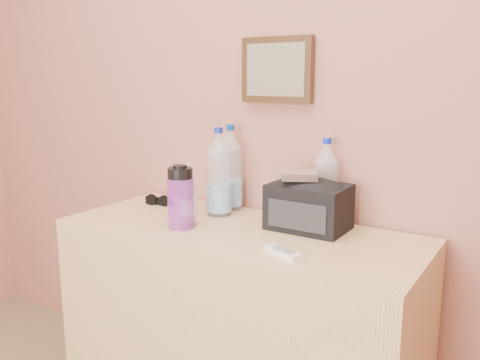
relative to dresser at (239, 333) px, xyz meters
The scene contains 11 objects.
picture_frame 1.02m from the dresser, 90.00° to the left, with size 0.30×0.03×0.25m, color #382311, non-canonical shape.
dresser is the anchor object (origin of this frame).
pet_large_a 0.61m from the dresser, 144.73° to the left, with size 0.10×0.10×0.35m.
pet_large_b 0.64m from the dresser, 129.44° to the left, with size 0.10×0.10×0.35m.
pet_large_c 0.65m from the dresser, 43.93° to the left, with size 0.09×0.09×0.32m.
pet_small 0.55m from the dresser, 161.76° to the right, with size 0.07×0.07×0.23m.
nalgene_bottle 0.57m from the dresser, 151.45° to the right, with size 0.10×0.10×0.23m.
sunglasses 0.66m from the dresser, 166.66° to the left, with size 0.13×0.05×0.03m, color black, non-canonical shape.
ac_remote 0.53m from the dresser, 31.94° to the right, with size 0.14×0.04×0.02m, color white.
toiletry_bag 0.57m from the dresser, 32.30° to the left, with size 0.27×0.20×0.19m, color black, non-canonical shape.
foil_packet 0.65m from the dresser, 30.23° to the left, with size 0.12×0.10×0.03m, color white.
Camera 1 is at (0.84, 0.21, 1.38)m, focal length 38.00 mm.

